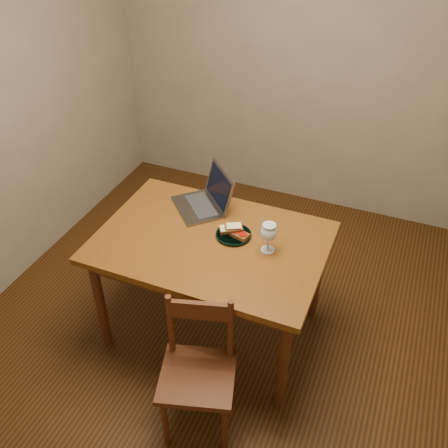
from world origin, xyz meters
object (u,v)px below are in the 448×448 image
at_px(table, 211,251).
at_px(plate, 233,235).
at_px(milk_glass, 268,238).
at_px(chair, 198,367).
at_px(laptop, 207,198).

relative_size(table, plate, 6.29).
bearing_deg(table, milk_glass, 6.16).
height_order(chair, milk_glass, milk_glass).
bearing_deg(plate, table, -142.67).
xyz_separation_m(table, laptop, (-0.16, 0.30, 0.15)).
bearing_deg(laptop, milk_glass, 17.06).
distance_m(chair, laptop, 1.05).
height_order(table, plate, plate).
xyz_separation_m(chair, laptop, (-0.35, 0.92, 0.37)).
distance_m(plate, laptop, 0.35).
height_order(table, chair, chair).
relative_size(table, laptop, 2.90).
bearing_deg(plate, milk_glass, -11.45).
height_order(table, milk_glass, milk_glass).
xyz_separation_m(table, milk_glass, (0.33, 0.04, 0.18)).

